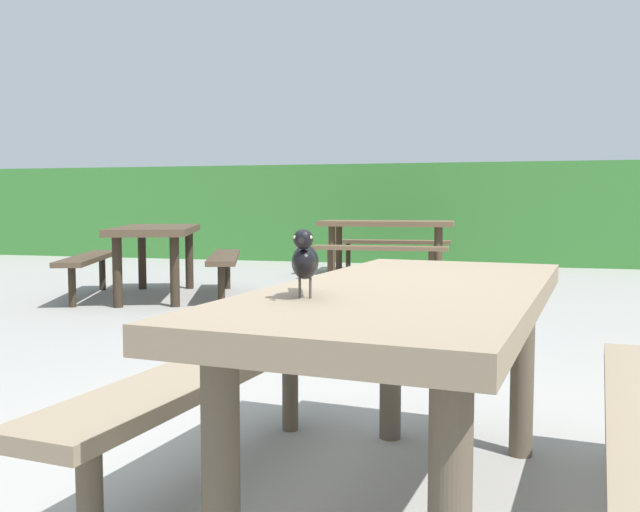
{
  "coord_description": "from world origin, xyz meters",
  "views": [
    {
      "loc": [
        0.59,
        -2.38,
        0.99
      ],
      "look_at": [
        0.08,
        -0.47,
        0.84
      ],
      "focal_mm": 39.15,
      "sensor_mm": 36.0,
      "label": 1
    }
  ],
  "objects_px": {
    "picnic_table_mid_left": "(386,234)",
    "picnic_table_mid_right": "(157,244)",
    "bird_grackle": "(305,260)",
    "picnic_table_foreground": "(411,344)"
  },
  "relations": [
    {
      "from": "picnic_table_foreground",
      "to": "picnic_table_mid_left",
      "type": "xyz_separation_m",
      "value": [
        -1.3,
        7.24,
        0.0
      ]
    },
    {
      "from": "bird_grackle",
      "to": "picnic_table_mid_left",
      "type": "xyz_separation_m",
      "value": [
        -1.07,
        7.62,
        -0.29
      ]
    },
    {
      "from": "picnic_table_mid_left",
      "to": "picnic_table_mid_right",
      "type": "distance_m",
      "value": 3.41
    },
    {
      "from": "picnic_table_mid_right",
      "to": "picnic_table_mid_left",
      "type": "bearing_deg",
      "value": 55.28
    },
    {
      "from": "picnic_table_foreground",
      "to": "bird_grackle",
      "type": "bearing_deg",
      "value": -121.13
    },
    {
      "from": "bird_grackle",
      "to": "picnic_table_mid_left",
      "type": "height_order",
      "value": "bird_grackle"
    },
    {
      "from": "bird_grackle",
      "to": "picnic_table_foreground",
      "type": "bearing_deg",
      "value": 58.87
    },
    {
      "from": "picnic_table_mid_left",
      "to": "picnic_table_mid_right",
      "type": "xyz_separation_m",
      "value": [
        -1.94,
        -2.81,
        0.0
      ]
    },
    {
      "from": "picnic_table_mid_right",
      "to": "bird_grackle",
      "type": "bearing_deg",
      "value": -57.96
    },
    {
      "from": "picnic_table_foreground",
      "to": "picnic_table_mid_right",
      "type": "bearing_deg",
      "value": 126.16
    }
  ]
}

